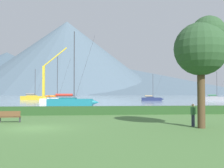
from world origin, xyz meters
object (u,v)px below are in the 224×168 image
(sailboat_slip_3, at_px, (55,100))
(sailboat_slip_5, at_px, (71,101))
(sailboat_slip_0, at_px, (152,99))
(sailboat_slip_4, at_px, (216,98))
(sailboat_slip_2, at_px, (33,98))
(person_standing_walker, at_px, (193,113))
(park_bench_near_path, at_px, (10,116))
(park_tree, at_px, (202,46))
(dock_crane, at_px, (45,83))

(sailboat_slip_3, xyz_separation_m, sailboat_slip_5, (4.24, -12.57, 0.16))
(sailboat_slip_0, height_order, sailboat_slip_4, sailboat_slip_4)
(sailboat_slip_4, bearing_deg, sailboat_slip_2, -167.74)
(sailboat_slip_0, distance_m, person_standing_walker, 59.19)
(sailboat_slip_0, height_order, person_standing_walker, sailboat_slip_0)
(sailboat_slip_5, bearing_deg, sailboat_slip_4, 41.89)
(sailboat_slip_3, xyz_separation_m, person_standing_walker, (14.87, -43.24, 0.34))
(park_bench_near_path, relative_size, park_tree, 0.22)
(sailboat_slip_4, xyz_separation_m, person_standing_walker, (-31.72, -61.36, 0.38))
(person_standing_walker, bearing_deg, sailboat_slip_2, 97.37)
(sailboat_slip_4, relative_size, sailboat_slip_5, 0.65)
(sailboat_slip_0, bearing_deg, sailboat_slip_4, 17.36)
(sailboat_slip_4, height_order, park_bench_near_path, sailboat_slip_4)
(park_bench_near_path, xyz_separation_m, person_standing_walker, (14.07, -3.78, 0.44))
(sailboat_slip_0, relative_size, sailboat_slip_2, 0.80)
(park_bench_near_path, distance_m, dock_crane, 71.31)
(sailboat_slip_3, distance_m, sailboat_slip_4, 49.99)
(sailboat_slip_0, height_order, dock_crane, dock_crane)
(person_standing_walker, xyz_separation_m, dock_crane, (-21.94, 74.49, 4.42))
(sailboat_slip_3, distance_m, person_standing_walker, 45.72)
(park_bench_near_path, distance_m, person_standing_walker, 14.58)
(sailboat_slip_5, relative_size, person_standing_walker, 8.23)
(park_bench_near_path, height_order, person_standing_walker, person_standing_walker)
(dock_crane, bearing_deg, person_standing_walker, -73.59)
(sailboat_slip_4, relative_size, park_bench_near_path, 4.99)
(sailboat_slip_3, height_order, dock_crane, dock_crane)
(sailboat_slip_4, relative_size, park_tree, 1.12)
(sailboat_slip_2, relative_size, sailboat_slip_3, 0.92)
(sailboat_slip_0, xyz_separation_m, dock_crane, (-32.85, 16.32, 4.86))
(sailboat_slip_0, relative_size, sailboat_slip_5, 0.58)
(sailboat_slip_2, relative_size, person_standing_walker, 5.92)
(sailboat_slip_5, relative_size, dock_crane, 0.76)
(person_standing_walker, height_order, dock_crane, dock_crane)
(sailboat_slip_2, bearing_deg, person_standing_walker, -51.55)
(person_standing_walker, bearing_deg, sailboat_slip_0, 67.12)
(sailboat_slip_0, xyz_separation_m, park_bench_near_path, (-24.98, -54.39, -0.01))
(dock_crane, bearing_deg, sailboat_slip_3, -77.26)
(sailboat_slip_0, height_order, sailboat_slip_3, sailboat_slip_3)
(sailboat_slip_3, relative_size, park_tree, 1.34)
(park_bench_near_path, relative_size, dock_crane, 0.10)
(sailboat_slip_4, relative_size, dock_crane, 0.50)
(sailboat_slip_3, bearing_deg, sailboat_slip_2, 119.94)
(sailboat_slip_2, bearing_deg, dock_crane, 81.44)
(sailboat_slip_5, xyz_separation_m, park_tree, (10.94, -31.67, 4.93))
(park_bench_near_path, xyz_separation_m, park_tree, (14.39, -4.78, 5.18))
(park_tree, distance_m, dock_crane, 78.70)
(sailboat_slip_0, bearing_deg, person_standing_walker, -91.98)
(person_standing_walker, bearing_deg, sailboat_slip_4, 50.41)
(sailboat_slip_4, xyz_separation_m, dock_crane, (-53.66, 13.13, 4.80))
(sailboat_slip_2, distance_m, sailboat_slip_5, 41.02)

